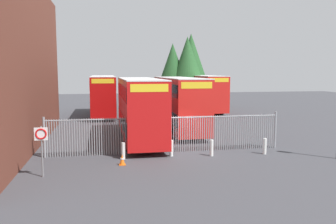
{
  "coord_description": "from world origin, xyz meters",
  "views": [
    {
      "loc": [
        -4.56,
        -20.35,
        4.91
      ],
      "look_at": [
        0.0,
        4.0,
        2.0
      ],
      "focal_mm": 36.96,
      "sensor_mm": 36.0,
      "label": 1
    }
  ],
  "objects_px": {
    "double_decker_bus_behind_fence_right": "(103,94)",
    "bollard_near_left": "(123,151)",
    "speed_limit_sign_post": "(41,140)",
    "double_decker_bus_far_back": "(205,92)",
    "bollard_center_front": "(171,148)",
    "double_decker_bus_behind_fence_left": "(179,102)",
    "bollard_far_right": "(265,146)",
    "traffic_cone_by_gate": "(122,160)",
    "bollard_near_right": "(212,148)",
    "double_decker_bus_near_gate": "(140,107)"
  },
  "relations": [
    {
      "from": "double_decker_bus_behind_fence_right",
      "to": "bollard_near_left",
      "type": "distance_m",
      "value": 20.04
    },
    {
      "from": "double_decker_bus_near_gate",
      "to": "bollard_near_left",
      "type": "relative_size",
      "value": 11.38
    },
    {
      "from": "double_decker_bus_behind_fence_right",
      "to": "double_decker_bus_far_back",
      "type": "relative_size",
      "value": 1.0
    },
    {
      "from": "double_decker_bus_behind_fence_left",
      "to": "traffic_cone_by_gate",
      "type": "height_order",
      "value": "double_decker_bus_behind_fence_left"
    },
    {
      "from": "double_decker_bus_far_back",
      "to": "traffic_cone_by_gate",
      "type": "bearing_deg",
      "value": -116.25
    },
    {
      "from": "double_decker_bus_behind_fence_right",
      "to": "bollard_near_left",
      "type": "height_order",
      "value": "double_decker_bus_behind_fence_right"
    },
    {
      "from": "double_decker_bus_behind_fence_left",
      "to": "traffic_cone_by_gate",
      "type": "bearing_deg",
      "value": -118.26
    },
    {
      "from": "bollard_far_right",
      "to": "bollard_center_front",
      "type": "bearing_deg",
      "value": 174.54
    },
    {
      "from": "double_decker_bus_far_back",
      "to": "speed_limit_sign_post",
      "type": "distance_m",
      "value": 28.83
    },
    {
      "from": "double_decker_bus_behind_fence_left",
      "to": "double_decker_bus_near_gate",
      "type": "bearing_deg",
      "value": -137.84
    },
    {
      "from": "bollard_center_front",
      "to": "bollard_far_right",
      "type": "xyz_separation_m",
      "value": [
        5.58,
        -0.53,
        0.0
      ]
    },
    {
      "from": "double_decker_bus_behind_fence_left",
      "to": "bollard_center_front",
      "type": "relative_size",
      "value": 11.38
    },
    {
      "from": "double_decker_bus_near_gate",
      "to": "bollard_center_front",
      "type": "distance_m",
      "value": 5.56
    },
    {
      "from": "traffic_cone_by_gate",
      "to": "bollard_center_front",
      "type": "bearing_deg",
      "value": 25.62
    },
    {
      "from": "double_decker_bus_behind_fence_right",
      "to": "bollard_center_front",
      "type": "relative_size",
      "value": 11.38
    },
    {
      "from": "bollard_center_front",
      "to": "bollard_near_right",
      "type": "distance_m",
      "value": 2.35
    },
    {
      "from": "traffic_cone_by_gate",
      "to": "double_decker_bus_far_back",
      "type": "bearing_deg",
      "value": 63.75
    },
    {
      "from": "bollard_far_right",
      "to": "speed_limit_sign_post",
      "type": "bearing_deg",
      "value": -169.35
    },
    {
      "from": "double_decker_bus_near_gate",
      "to": "double_decker_bus_behind_fence_right",
      "type": "xyz_separation_m",
      "value": [
        -2.54,
        14.65,
        0.0
      ]
    },
    {
      "from": "double_decker_bus_behind_fence_right",
      "to": "speed_limit_sign_post",
      "type": "height_order",
      "value": "double_decker_bus_behind_fence_right"
    },
    {
      "from": "double_decker_bus_behind_fence_left",
      "to": "traffic_cone_by_gate",
      "type": "relative_size",
      "value": 18.32
    },
    {
      "from": "bollard_center_front",
      "to": "double_decker_bus_far_back",
      "type": "bearing_deg",
      "value": 68.68
    },
    {
      "from": "bollard_near_left",
      "to": "traffic_cone_by_gate",
      "type": "xyz_separation_m",
      "value": [
        -0.13,
        -1.17,
        -0.19
      ]
    },
    {
      "from": "double_decker_bus_near_gate",
      "to": "bollard_near_left",
      "type": "bearing_deg",
      "value": -105.77
    },
    {
      "from": "bollard_center_front",
      "to": "bollard_near_right",
      "type": "relative_size",
      "value": 1.0
    },
    {
      "from": "double_decker_bus_far_back",
      "to": "bollard_far_right",
      "type": "bearing_deg",
      "value": -97.4
    },
    {
      "from": "double_decker_bus_far_back",
      "to": "bollard_center_front",
      "type": "relative_size",
      "value": 11.38
    },
    {
      "from": "bollard_near_right",
      "to": "traffic_cone_by_gate",
      "type": "height_order",
      "value": "bollard_near_right"
    },
    {
      "from": "double_decker_bus_behind_fence_right",
      "to": "bollard_center_front",
      "type": "bearing_deg",
      "value": -78.94
    },
    {
      "from": "double_decker_bus_behind_fence_right",
      "to": "bollard_near_right",
      "type": "xyz_separation_m",
      "value": [
        6.17,
        -20.08,
        -1.95
      ]
    },
    {
      "from": "bollard_near_right",
      "to": "traffic_cone_by_gate",
      "type": "distance_m",
      "value": 5.34
    },
    {
      "from": "double_decker_bus_behind_fence_left",
      "to": "double_decker_bus_behind_fence_right",
      "type": "xyz_separation_m",
      "value": [
        -6.14,
        11.39,
        0.0
      ]
    },
    {
      "from": "double_decker_bus_near_gate",
      "to": "speed_limit_sign_post",
      "type": "xyz_separation_m",
      "value": [
        -5.38,
        -7.88,
        -0.65
      ]
    },
    {
      "from": "double_decker_bus_behind_fence_left",
      "to": "bollard_center_front",
      "type": "bearing_deg",
      "value": -105.45
    },
    {
      "from": "double_decker_bus_far_back",
      "to": "traffic_cone_by_gate",
      "type": "relative_size",
      "value": 18.32
    },
    {
      "from": "double_decker_bus_near_gate",
      "to": "traffic_cone_by_gate",
      "type": "distance_m",
      "value": 6.98
    },
    {
      "from": "bollard_near_right",
      "to": "traffic_cone_by_gate",
      "type": "relative_size",
      "value": 1.61
    },
    {
      "from": "double_decker_bus_behind_fence_right",
      "to": "speed_limit_sign_post",
      "type": "xyz_separation_m",
      "value": [
        -2.84,
        -22.53,
        -0.65
      ]
    },
    {
      "from": "double_decker_bus_far_back",
      "to": "bollard_center_front",
      "type": "height_order",
      "value": "double_decker_bus_far_back"
    },
    {
      "from": "double_decker_bus_near_gate",
      "to": "bollard_far_right",
      "type": "xyz_separation_m",
      "value": [
        6.88,
        -5.57,
        -1.95
      ]
    },
    {
      "from": "traffic_cone_by_gate",
      "to": "double_decker_bus_behind_fence_left",
      "type": "bearing_deg",
      "value": 61.74
    },
    {
      "from": "double_decker_bus_far_back",
      "to": "bollard_near_left",
      "type": "relative_size",
      "value": 11.38
    },
    {
      "from": "double_decker_bus_far_back",
      "to": "speed_limit_sign_post",
      "type": "xyz_separation_m",
      "value": [
        -15.15,
        -24.52,
        -0.65
      ]
    },
    {
      "from": "double_decker_bus_behind_fence_right",
      "to": "bollard_near_left",
      "type": "xyz_separation_m",
      "value": [
        1.05,
        -19.92,
        -1.95
      ]
    },
    {
      "from": "bollard_near_left",
      "to": "speed_limit_sign_post",
      "type": "relative_size",
      "value": 0.4
    },
    {
      "from": "double_decker_bus_far_back",
      "to": "bollard_near_left",
      "type": "xyz_separation_m",
      "value": [
        -11.26,
        -21.91,
        -1.95
      ]
    },
    {
      "from": "bollard_center_front",
      "to": "speed_limit_sign_post",
      "type": "height_order",
      "value": "speed_limit_sign_post"
    },
    {
      "from": "double_decker_bus_behind_fence_right",
      "to": "bollard_near_right",
      "type": "relative_size",
      "value": 11.38
    },
    {
      "from": "double_decker_bus_behind_fence_left",
      "to": "bollard_far_right",
      "type": "height_order",
      "value": "double_decker_bus_behind_fence_left"
    },
    {
      "from": "double_decker_bus_behind_fence_right",
      "to": "bollard_near_left",
      "type": "bearing_deg",
      "value": -86.97
    }
  ]
}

